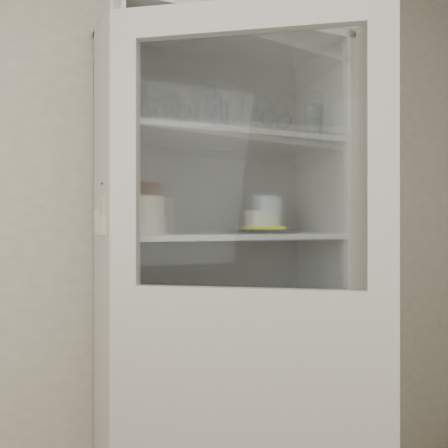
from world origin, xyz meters
name	(u,v)px	position (x,y,z in m)	size (l,w,h in m)	color
wall_back	(162,224)	(0.00, 1.50, 1.30)	(3.60, 0.02, 2.60)	#B3A99F
pantry_cabinet	(218,308)	(0.20, 1.34, 0.94)	(1.00, 0.45, 2.10)	beige
cupboard_door	(247,361)	(0.07, 0.80, 0.87)	(0.77, 0.54, 2.00)	beige
tumbler_0	(134,101)	(-0.21, 1.13, 1.73)	(0.07, 0.07, 0.15)	silver
tumbler_1	(138,103)	(-0.20, 1.12, 1.73)	(0.07, 0.07, 0.13)	silver
tumbler_2	(205,107)	(0.06, 1.12, 1.74)	(0.08, 0.08, 0.15)	silver
tumbler_3	(214,112)	(0.11, 1.15, 1.73)	(0.07, 0.07, 0.14)	silver
tumbler_4	(251,114)	(0.26, 1.15, 1.73)	(0.07, 0.07, 0.15)	silver
tumbler_5	(314,122)	(0.56, 1.15, 1.73)	(0.07, 0.07, 0.14)	silver
tumbler_6	(313,122)	(0.56, 1.16, 1.73)	(0.07, 0.07, 0.14)	silver
tumbler_7	(172,115)	(-0.03, 1.25, 1.73)	(0.07, 0.07, 0.13)	silver
tumbler_8	(126,110)	(-0.21, 1.27, 1.74)	(0.08, 0.08, 0.15)	silver
tumbler_9	(221,120)	(0.18, 1.25, 1.73)	(0.06, 0.06, 0.13)	silver
goblet_0	(150,115)	(-0.09, 1.38, 1.75)	(0.08, 0.08, 0.18)	silver
goblet_1	(184,120)	(0.06, 1.39, 1.74)	(0.07, 0.07, 0.17)	silver
goblet_2	(268,125)	(0.46, 1.37, 1.75)	(0.08, 0.08, 0.18)	silver
goblet_3	(284,128)	(0.56, 1.39, 1.75)	(0.08, 0.08, 0.18)	silver
plate_stack_front	(133,225)	(-0.19, 1.23, 1.30)	(0.25, 0.25, 0.07)	beige
plate_stack_back	(120,222)	(-0.21, 1.38, 1.31)	(0.20, 0.20, 0.10)	beige
cream_bowl	(133,206)	(-0.19, 1.23, 1.37)	(0.23, 0.23, 0.07)	beige
terracotta_bowl	(133,190)	(-0.19, 1.23, 1.43)	(0.21, 0.21, 0.05)	#552818
glass_platter	(263,231)	(0.36, 1.24, 1.27)	(0.31, 0.31, 0.02)	silver
yellow_trivet	(263,228)	(0.36, 1.24, 1.28)	(0.16, 0.16, 0.01)	yellow
white_ramekin	(263,219)	(0.36, 1.24, 1.32)	(0.15, 0.15, 0.07)	beige
grey_bowl_stack	(266,215)	(0.41, 1.30, 1.34)	(0.13, 0.13, 0.16)	silver
mug_blue	(314,313)	(0.61, 1.23, 0.91)	(0.12, 0.12, 0.09)	#2C28A5
mug_teal	(275,310)	(0.48, 1.34, 0.91)	(0.11, 0.11, 0.10)	teal
mug_white	(268,321)	(0.35, 1.17, 0.90)	(0.09, 0.09, 0.09)	beige
teal_jar	(249,313)	(0.32, 1.29, 0.92)	(0.09, 0.09, 0.11)	teal
measuring_cups	(212,331)	(0.11, 1.19, 0.88)	(0.09, 0.09, 0.04)	silver
white_canister	(136,319)	(-0.16, 1.30, 0.93)	(0.12, 0.12, 0.14)	beige
cream_dish	(229,421)	(0.20, 1.24, 0.50)	(0.23, 0.23, 0.07)	beige
tin_box	(237,418)	(0.25, 1.26, 0.49)	(0.22, 0.16, 0.07)	#9596A0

